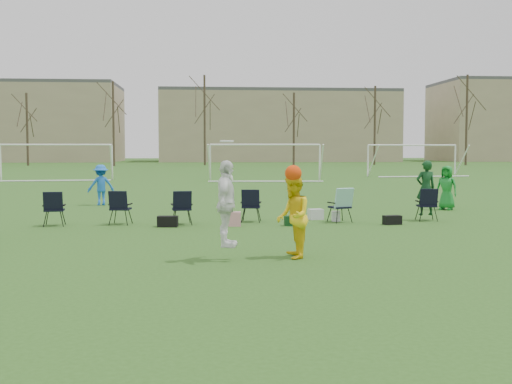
{
  "coord_description": "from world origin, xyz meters",
  "views": [
    {
      "loc": [
        0.02,
        -10.45,
        2.17
      ],
      "look_at": [
        1.08,
        2.9,
        1.25
      ],
      "focal_mm": 45.0,
      "sensor_mm": 36.0,
      "label": 1
    }
  ],
  "objects": [
    {
      "name": "goal_mid",
      "position": [
        4.0,
        32.0,
        1.92
      ],
      "size": [
        7.4,
        0.63,
        2.46
      ],
      "rotation": [
        0.0,
        0.0,
        -0.07
      ],
      "color": "white",
      "rests_on": "ground"
    },
    {
      "name": "center_contest",
      "position": [
        1.16,
        1.91,
        0.97
      ],
      "size": [
        1.92,
        1.1,
        2.32
      ],
      "color": "white",
      "rests_on": "ground"
    },
    {
      "name": "fielder_green_far",
      "position": [
        8.49,
        11.43,
        0.78
      ],
      "size": [
        0.9,
        0.87,
        1.56
      ],
      "primitive_type": "imported",
      "rotation": [
        0.0,
        0.0,
        -0.72
      ],
      "color": "#167D28",
      "rests_on": "ground"
    },
    {
      "name": "tree_line",
      "position": [
        0.24,
        69.85,
        5.09
      ],
      "size": [
        110.28,
        3.28,
        11.4
      ],
      "color": "#382B21",
      "rests_on": "ground"
    },
    {
      "name": "fielder_blue",
      "position": [
        -3.93,
        14.25,
        0.77
      ],
      "size": [
        1.13,
        0.88,
        1.54
      ],
      "primitive_type": "imported",
      "rotation": [
        0.0,
        0.0,
        3.49
      ],
      "color": "blue",
      "rests_on": "ground"
    },
    {
      "name": "building_row",
      "position": [
        6.73,
        96.0,
        5.99
      ],
      "size": [
        126.0,
        16.0,
        13.0
      ],
      "color": "tan",
      "rests_on": "ground"
    },
    {
      "name": "ground",
      "position": [
        0.0,
        0.0,
        0.0
      ],
      "size": [
        260.0,
        260.0,
        0.0
      ],
      "primitive_type": "plane",
      "color": "#2B5119",
      "rests_on": "ground"
    },
    {
      "name": "goal_left",
      "position": [
        -10.0,
        34.0,
        1.92
      ],
      "size": [
        7.39,
        0.76,
        2.46
      ],
      "rotation": [
        0.0,
        0.0,
        0.09
      ],
      "color": "white",
      "rests_on": "ground"
    },
    {
      "name": "goal_right",
      "position": [
        16.0,
        38.0,
        1.92
      ],
      "size": [
        7.35,
        1.14,
        2.46
      ],
      "rotation": [
        0.0,
        0.0,
        0.14
      ],
      "color": "white",
      "rests_on": "ground"
    },
    {
      "name": "sideline_setup",
      "position": [
        1.75,
        8.01,
        0.53
      ],
      "size": [
        11.47,
        1.85,
        1.8
      ],
      "color": "#103C1B",
      "rests_on": "ground"
    }
  ]
}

